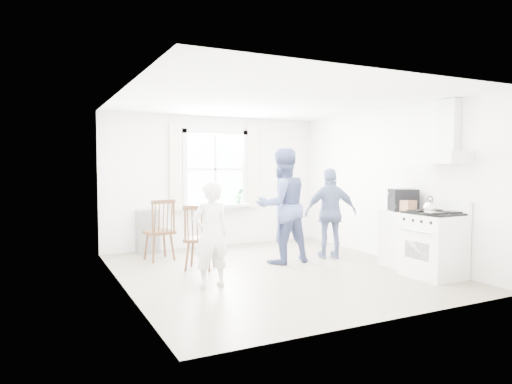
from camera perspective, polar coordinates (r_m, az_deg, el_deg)
name	(u,v)px	position (r m, az deg, el deg)	size (l,w,h in m)	color
room_shell	(274,187)	(6.95, 2.26, 0.65)	(4.62, 5.12, 2.64)	gray
window_assembly	(216,174)	(9.17, -5.07, 2.31)	(1.88, 0.24, 1.70)	white
range_hood	(444,147)	(7.19, 22.41, 5.27)	(0.45, 0.76, 0.94)	silver
shelf_unit	(148,231)	(8.73, -13.38, -4.82)	(0.40, 0.30, 0.80)	gray
gas_stove	(433,244)	(7.16, 21.30, -6.08)	(0.68, 0.76, 1.12)	white
kettle	(430,208)	(6.80, 20.92, -1.85)	(0.18, 0.18, 0.26)	silver
low_cabinet	(402,239)	(7.69, 17.78, -5.61)	(0.50, 0.55, 0.90)	silver
stereo_stack	(403,200)	(7.63, 17.92, -0.96)	(0.50, 0.48, 0.35)	black
cardboard_box	(408,206)	(7.52, 18.46, -1.66)	(0.29, 0.21, 0.19)	#A4704F
windsor_chair_a	(162,223)	(7.90, -11.70, -3.86)	(0.52, 0.51, 1.06)	#422715
windsor_chair_b	(198,230)	(7.09, -7.24, -4.79)	(0.59, 0.59, 1.03)	#422715
person_left	(211,235)	(6.13, -5.71, -5.32)	(0.51, 0.51, 1.41)	white
person_mid	(282,206)	(7.59, 3.30, -1.73)	(0.93, 0.93, 1.91)	#414B78
person_right	(331,213)	(8.10, 9.33, -2.62)	(0.93, 0.93, 1.58)	navy
potted_plant	(239,196)	(9.30, -2.09, -0.50)	(0.17, 0.17, 0.31)	#2F6A39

